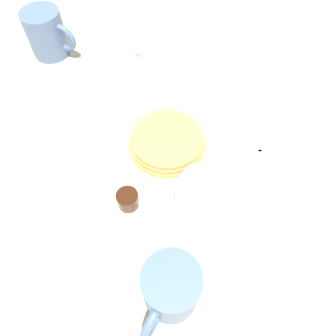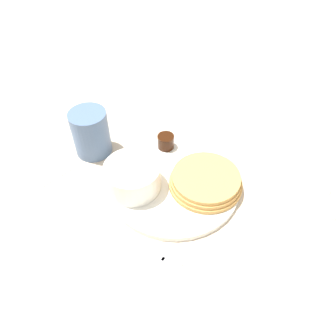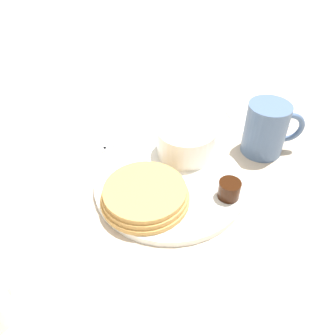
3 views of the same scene
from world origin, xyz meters
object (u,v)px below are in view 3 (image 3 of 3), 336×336
object	(u,v)px
plate	(170,182)
coffee_mug	(267,129)
fork	(112,145)
bowl	(186,140)

from	to	relation	value
plate	coffee_mug	xyz separation A→B (m)	(0.19, 0.09, 0.05)
coffee_mug	fork	xyz separation A→B (m)	(-0.30, 0.03, -0.05)
coffee_mug	fork	world-z (taller)	coffee_mug
bowl	coffee_mug	world-z (taller)	coffee_mug
plate	coffee_mug	size ratio (longest dim) A/B	2.31
fork	bowl	bearing A→B (deg)	-17.71
bowl	coffee_mug	distance (m)	0.16
plate	bowl	size ratio (longest dim) A/B	2.44
plate	bowl	world-z (taller)	bowl
bowl	coffee_mug	xyz separation A→B (m)	(0.15, 0.01, 0.01)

